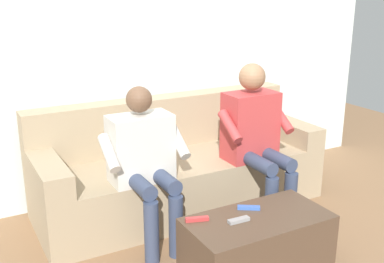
{
  "coord_description": "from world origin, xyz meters",
  "views": [
    {
      "loc": [
        1.64,
        3.1,
        1.77
      ],
      "look_at": [
        0.0,
        0.09,
        0.71
      ],
      "focal_mm": 43.94,
      "sensor_mm": 36.0,
      "label": 1
    }
  ],
  "objects_px": {
    "remote_blue": "(249,208)",
    "coffee_table": "(257,244)",
    "person_right_seated": "(144,157)",
    "remote_red": "(197,219)",
    "remote_gray": "(239,220)",
    "person_left_seated": "(255,132)",
    "couch": "(178,169)"
  },
  "relations": [
    {
      "from": "remote_blue",
      "to": "remote_red",
      "type": "height_order",
      "value": "remote_red"
    },
    {
      "from": "coffee_table",
      "to": "remote_blue",
      "type": "xyz_separation_m",
      "value": [
        -0.01,
        -0.12,
        0.2
      ]
    },
    {
      "from": "person_left_seated",
      "to": "remote_blue",
      "type": "height_order",
      "value": "person_left_seated"
    },
    {
      "from": "remote_gray",
      "to": "person_right_seated",
      "type": "bearing_deg",
      "value": 118.12
    },
    {
      "from": "person_right_seated",
      "to": "remote_gray",
      "type": "distance_m",
      "value": 0.8
    },
    {
      "from": "remote_blue",
      "to": "coffee_table",
      "type": "bearing_deg",
      "value": -63.62
    },
    {
      "from": "remote_blue",
      "to": "remote_gray",
      "type": "height_order",
      "value": "remote_gray"
    },
    {
      "from": "coffee_table",
      "to": "person_left_seated",
      "type": "bearing_deg",
      "value": -123.89
    },
    {
      "from": "coffee_table",
      "to": "person_left_seated",
      "type": "relative_size",
      "value": 0.77
    },
    {
      "from": "person_right_seated",
      "to": "remote_gray",
      "type": "relative_size",
      "value": 7.97
    },
    {
      "from": "remote_gray",
      "to": "remote_red",
      "type": "bearing_deg",
      "value": 151.23
    },
    {
      "from": "coffee_table",
      "to": "remote_gray",
      "type": "relative_size",
      "value": 6.57
    },
    {
      "from": "remote_blue",
      "to": "remote_red",
      "type": "distance_m",
      "value": 0.38
    },
    {
      "from": "remote_gray",
      "to": "couch",
      "type": "bearing_deg",
      "value": 85.4
    },
    {
      "from": "person_left_seated",
      "to": "remote_blue",
      "type": "relative_size",
      "value": 8.26
    },
    {
      "from": "couch",
      "to": "remote_blue",
      "type": "xyz_separation_m",
      "value": [
        -0.01,
        0.99,
        0.08
      ]
    },
    {
      "from": "coffee_table",
      "to": "person_left_seated",
      "type": "distance_m",
      "value": 0.98
    },
    {
      "from": "couch",
      "to": "remote_red",
      "type": "relative_size",
      "value": 16.0
    },
    {
      "from": "person_right_seated",
      "to": "remote_blue",
      "type": "distance_m",
      "value": 0.79
    },
    {
      "from": "person_right_seated",
      "to": "remote_gray",
      "type": "height_order",
      "value": "person_right_seated"
    },
    {
      "from": "couch",
      "to": "person_right_seated",
      "type": "distance_m",
      "value": 0.71
    },
    {
      "from": "person_right_seated",
      "to": "remote_gray",
      "type": "xyz_separation_m",
      "value": [
        -0.33,
        0.69,
        -0.25
      ]
    },
    {
      "from": "remote_gray",
      "to": "remote_blue",
      "type": "bearing_deg",
      "value": 38.97
    },
    {
      "from": "person_right_seated",
      "to": "remote_blue",
      "type": "relative_size",
      "value": 7.68
    },
    {
      "from": "couch",
      "to": "person_left_seated",
      "type": "height_order",
      "value": "person_left_seated"
    },
    {
      "from": "remote_red",
      "to": "remote_gray",
      "type": "relative_size",
      "value": 1.04
    },
    {
      "from": "coffee_table",
      "to": "remote_gray",
      "type": "distance_m",
      "value": 0.25
    },
    {
      "from": "couch",
      "to": "coffee_table",
      "type": "height_order",
      "value": "couch"
    },
    {
      "from": "person_right_seated",
      "to": "remote_red",
      "type": "height_order",
      "value": "person_right_seated"
    },
    {
      "from": "remote_gray",
      "to": "person_left_seated",
      "type": "bearing_deg",
      "value": 51.14
    },
    {
      "from": "couch",
      "to": "remote_blue",
      "type": "height_order",
      "value": "couch"
    },
    {
      "from": "couch",
      "to": "person_left_seated",
      "type": "relative_size",
      "value": 1.94
    }
  ]
}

